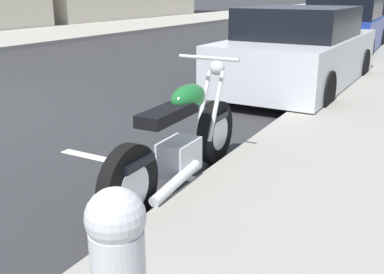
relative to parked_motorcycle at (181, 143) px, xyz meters
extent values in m
cube|color=gray|center=(12.22, 11.89, -0.36)|extent=(120.00, 5.00, 0.14)
cube|color=silver|center=(0.22, 0.54, -0.43)|extent=(0.12, 2.20, 0.01)
cylinder|color=black|center=(0.74, 0.02, -0.11)|extent=(0.65, 0.13, 0.65)
cylinder|color=silver|center=(0.74, 0.02, -0.11)|extent=(0.36, 0.13, 0.36)
cylinder|color=black|center=(-0.78, -0.01, -0.11)|extent=(0.65, 0.13, 0.65)
cylinder|color=silver|center=(-0.78, -0.01, -0.11)|extent=(0.36, 0.13, 0.36)
cube|color=silver|center=(-0.02, 0.00, -0.12)|extent=(0.41, 0.27, 0.30)
cube|color=black|center=(-0.20, 0.00, 0.31)|extent=(0.68, 0.24, 0.10)
ellipsoid|color=#196028|center=(0.16, 0.01, 0.37)|extent=(0.49, 0.25, 0.24)
cube|color=black|center=(-0.73, -0.01, 0.07)|extent=(0.36, 0.19, 0.06)
cube|color=black|center=(0.72, 0.02, 0.07)|extent=(0.32, 0.17, 0.06)
cylinder|color=silver|center=(0.59, 0.09, 0.21)|extent=(0.34, 0.05, 0.65)
cylinder|color=silver|center=(0.59, -0.05, 0.21)|extent=(0.34, 0.05, 0.65)
cylinder|color=silver|center=(0.56, 0.02, 0.67)|extent=(0.05, 0.62, 0.04)
sphere|color=silver|center=(0.76, 0.02, 0.55)|extent=(0.15, 0.15, 0.15)
cylinder|color=silver|center=(-0.32, -0.14, -0.22)|extent=(0.71, 0.11, 0.16)
cube|color=silver|center=(4.75, 0.32, 0.12)|extent=(4.38, 1.85, 0.78)
cube|color=black|center=(4.58, 0.32, 0.76)|extent=(2.21, 1.67, 0.50)
cylinder|color=black|center=(6.20, 1.11, -0.12)|extent=(0.62, 0.23, 0.62)
cylinder|color=black|center=(6.17, -0.51, -0.12)|extent=(0.62, 0.23, 0.62)
cylinder|color=black|center=(3.32, 1.16, -0.12)|extent=(0.62, 0.23, 0.62)
cylinder|color=black|center=(3.30, -0.47, -0.12)|extent=(0.62, 0.23, 0.62)
cube|color=navy|center=(10.36, 0.65, 0.13)|extent=(4.44, 1.95, 0.80)
cube|color=black|center=(10.15, 0.64, 0.82)|extent=(2.44, 1.74, 0.57)
cylinder|color=black|center=(11.78, 1.52, -0.12)|extent=(0.63, 0.24, 0.62)
cylinder|color=black|center=(11.83, -0.14, -0.12)|extent=(0.63, 0.24, 0.62)
cylinder|color=black|center=(8.89, 1.44, -0.12)|extent=(0.63, 0.24, 0.62)
cylinder|color=black|center=(8.94, -0.22, -0.12)|extent=(0.63, 0.24, 0.62)
cube|color=#AD1919|center=(15.66, 0.62, 0.08)|extent=(4.33, 2.03, 0.70)
cube|color=black|center=(15.56, 0.62, 0.67)|extent=(2.17, 1.77, 0.48)
cylinder|color=black|center=(17.10, 1.36, -0.12)|extent=(0.63, 0.25, 0.62)
cylinder|color=black|center=(14.31, 1.51, -0.12)|extent=(0.63, 0.25, 0.62)
cube|color=maroon|center=(30.88, 3.28, 0.35)|extent=(2.25, 5.23, 1.00)
cylinder|color=black|center=(30.15, 5.08, -0.05)|extent=(0.31, 0.78, 0.76)
cylinder|color=black|center=(31.85, 4.96, -0.05)|extent=(0.31, 0.78, 0.76)
sphere|color=#B7B7BC|center=(-2.02, -0.90, 0.44)|extent=(0.24, 0.24, 0.24)
camera|label=1|loc=(-3.23, -1.91, 1.27)|focal=42.17mm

